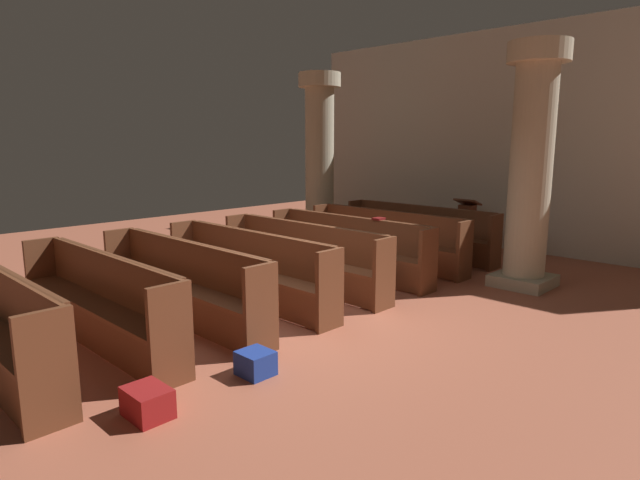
{
  "coord_description": "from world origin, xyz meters",
  "views": [
    {
      "loc": [
        4.92,
        -4.64,
        2.25
      ],
      "look_at": [
        -0.66,
        1.1,
        0.75
      ],
      "focal_mm": 29.84,
      "sensor_mm": 36.0,
      "label": 1
    }
  ],
  "objects_px": {
    "pew_row_4": "(248,266)",
    "kneeler_box_red": "(147,402)",
    "kneeler_box_blue": "(256,363)",
    "pillar_far_side": "(320,157)",
    "pew_row_1": "(386,237)",
    "pew_row_3": "(302,254)",
    "pillar_aisle_side": "(531,164)",
    "lectern": "(466,229)",
    "pew_row_5": "(181,280)",
    "pew_row_0": "(419,230)",
    "pew_row_2": "(348,245)",
    "hymn_book": "(379,219)",
    "pew_row_6": "(98,297)"
  },
  "relations": [
    {
      "from": "pew_row_0",
      "to": "pew_row_2",
      "type": "relative_size",
      "value": 1.0
    },
    {
      "from": "pew_row_3",
      "to": "pew_row_6",
      "type": "bearing_deg",
      "value": -90.0
    },
    {
      "from": "pillar_far_side",
      "to": "pew_row_6",
      "type": "bearing_deg",
      "value": -68.39
    },
    {
      "from": "kneeler_box_blue",
      "to": "pillar_far_side",
      "type": "bearing_deg",
      "value": 129.0
    },
    {
      "from": "pew_row_2",
      "to": "pew_row_4",
      "type": "xyz_separation_m",
      "value": [
        0.0,
        -2.12,
        0.0
      ]
    },
    {
      "from": "pew_row_1",
      "to": "pew_row_3",
      "type": "xyz_separation_m",
      "value": [
        0.0,
        -2.12,
        0.0
      ]
    },
    {
      "from": "pew_row_0",
      "to": "pew_row_6",
      "type": "distance_m",
      "value": 6.37
    },
    {
      "from": "pew_row_6",
      "to": "kneeler_box_blue",
      "type": "bearing_deg",
      "value": 19.02
    },
    {
      "from": "pew_row_4",
      "to": "kneeler_box_red",
      "type": "height_order",
      "value": "pew_row_4"
    },
    {
      "from": "pew_row_1",
      "to": "pillar_aisle_side",
      "type": "relative_size",
      "value": 0.89
    },
    {
      "from": "pew_row_1",
      "to": "pew_row_2",
      "type": "bearing_deg",
      "value": -90.0
    },
    {
      "from": "pew_row_2",
      "to": "pew_row_4",
      "type": "bearing_deg",
      "value": -90.0
    },
    {
      "from": "pew_row_4",
      "to": "pillar_far_side",
      "type": "distance_m",
      "value": 4.77
    },
    {
      "from": "pew_row_0",
      "to": "pillar_aisle_side",
      "type": "relative_size",
      "value": 0.89
    },
    {
      "from": "pew_row_2",
      "to": "pew_row_6",
      "type": "bearing_deg",
      "value": -90.0
    },
    {
      "from": "pew_row_4",
      "to": "kneeler_box_blue",
      "type": "height_order",
      "value": "pew_row_4"
    },
    {
      "from": "pillar_aisle_side",
      "to": "lectern",
      "type": "distance_m",
      "value": 3.16
    },
    {
      "from": "pillar_far_side",
      "to": "kneeler_box_blue",
      "type": "xyz_separation_m",
      "value": [
        4.33,
        -5.35,
        -1.79
      ]
    },
    {
      "from": "pew_row_3",
      "to": "kneeler_box_red",
      "type": "bearing_deg",
      "value": -62.05
    },
    {
      "from": "pew_row_2",
      "to": "hymn_book",
      "type": "height_order",
      "value": "hymn_book"
    },
    {
      "from": "kneeler_box_blue",
      "to": "kneeler_box_red",
      "type": "height_order",
      "value": "kneeler_box_red"
    },
    {
      "from": "pillar_aisle_side",
      "to": "pillar_far_side",
      "type": "height_order",
      "value": "same"
    },
    {
      "from": "pew_row_2",
      "to": "pew_row_5",
      "type": "distance_m",
      "value": 3.19
    },
    {
      "from": "pew_row_1",
      "to": "pew_row_5",
      "type": "height_order",
      "value": "same"
    },
    {
      "from": "pillar_aisle_side",
      "to": "lectern",
      "type": "xyz_separation_m",
      "value": [
        -2.06,
        1.91,
        -1.45
      ]
    },
    {
      "from": "pew_row_6",
      "to": "kneeler_box_blue",
      "type": "xyz_separation_m",
      "value": [
        1.95,
        0.67,
        -0.4
      ]
    },
    {
      "from": "pew_row_4",
      "to": "hymn_book",
      "type": "relative_size",
      "value": 17.03
    },
    {
      "from": "pew_row_6",
      "to": "hymn_book",
      "type": "height_order",
      "value": "hymn_book"
    },
    {
      "from": "pew_row_4",
      "to": "pew_row_5",
      "type": "bearing_deg",
      "value": -90.0
    },
    {
      "from": "pew_row_2",
      "to": "hymn_book",
      "type": "relative_size",
      "value": 17.03
    },
    {
      "from": "pew_row_1",
      "to": "kneeler_box_red",
      "type": "bearing_deg",
      "value": -71.47
    },
    {
      "from": "pew_row_2",
      "to": "pillar_aisle_side",
      "type": "relative_size",
      "value": 0.89
    },
    {
      "from": "pillar_aisle_side",
      "to": "kneeler_box_blue",
      "type": "distance_m",
      "value": 5.31
    },
    {
      "from": "pew_row_4",
      "to": "pillar_aisle_side",
      "type": "height_order",
      "value": "pillar_aisle_side"
    },
    {
      "from": "hymn_book",
      "to": "pew_row_5",
      "type": "bearing_deg",
      "value": -98.53
    },
    {
      "from": "pew_row_3",
      "to": "pillar_far_side",
      "type": "relative_size",
      "value": 0.89
    },
    {
      "from": "pew_row_0",
      "to": "pillar_far_side",
      "type": "relative_size",
      "value": 0.89
    },
    {
      "from": "pew_row_3",
      "to": "pillar_far_side",
      "type": "height_order",
      "value": "pillar_far_side"
    },
    {
      "from": "pillar_aisle_side",
      "to": "pillar_far_side",
      "type": "bearing_deg",
      "value": 175.62
    },
    {
      "from": "pew_row_2",
      "to": "pew_row_0",
      "type": "bearing_deg",
      "value": 90.0
    },
    {
      "from": "lectern",
      "to": "kneeler_box_blue",
      "type": "bearing_deg",
      "value": -77.16
    },
    {
      "from": "pew_row_3",
      "to": "pillar_aisle_side",
      "type": "bearing_deg",
      "value": 45.34
    },
    {
      "from": "lectern",
      "to": "kneeler_box_red",
      "type": "bearing_deg",
      "value": -79.0
    },
    {
      "from": "pew_row_5",
      "to": "pew_row_0",
      "type": "bearing_deg",
      "value": 90.0
    },
    {
      "from": "pew_row_5",
      "to": "hymn_book",
      "type": "height_order",
      "value": "hymn_book"
    },
    {
      "from": "pew_row_5",
      "to": "kneeler_box_blue",
      "type": "distance_m",
      "value": 2.03
    },
    {
      "from": "pew_row_0",
      "to": "lectern",
      "type": "bearing_deg",
      "value": 72.39
    },
    {
      "from": "pew_row_1",
      "to": "pew_row_3",
      "type": "relative_size",
      "value": 1.0
    },
    {
      "from": "pillar_aisle_side",
      "to": "hymn_book",
      "type": "bearing_deg",
      "value": -147.7
    },
    {
      "from": "pew_row_1",
      "to": "lectern",
      "type": "distance_m",
      "value": 2.28
    }
  ]
}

